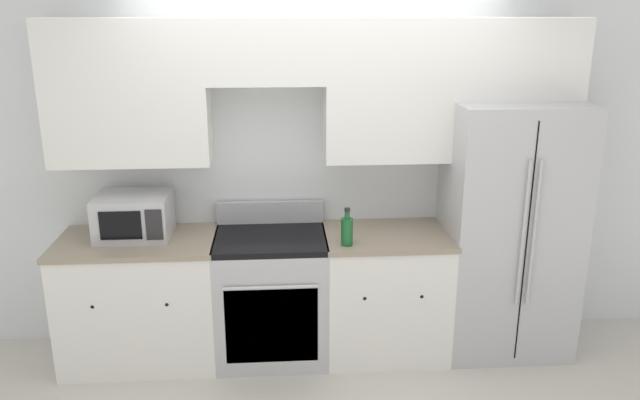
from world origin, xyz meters
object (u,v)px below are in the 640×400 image
(refrigerator, at_px, (506,228))
(bottle, at_px, (347,231))
(oven_range, at_px, (272,295))
(microwave, at_px, (134,216))

(refrigerator, distance_m, bottle, 1.19)
(oven_range, bearing_deg, microwave, 175.70)
(refrigerator, bearing_deg, microwave, 179.61)
(refrigerator, xyz_separation_m, bottle, (-1.16, -0.25, 0.10))
(microwave, relative_size, bottle, 1.92)
(refrigerator, relative_size, microwave, 3.69)
(oven_range, relative_size, bottle, 4.17)
(oven_range, bearing_deg, refrigerator, 1.76)
(oven_range, xyz_separation_m, refrigerator, (1.66, 0.05, 0.44))
(microwave, xyz_separation_m, bottle, (1.41, -0.26, -0.05))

